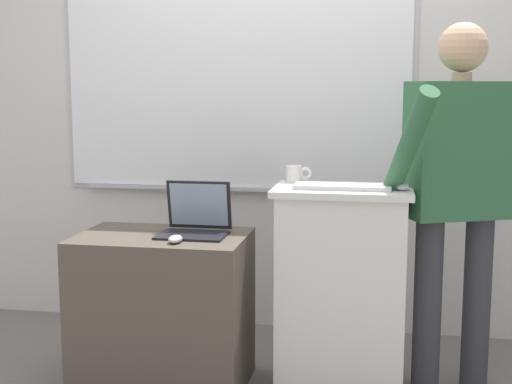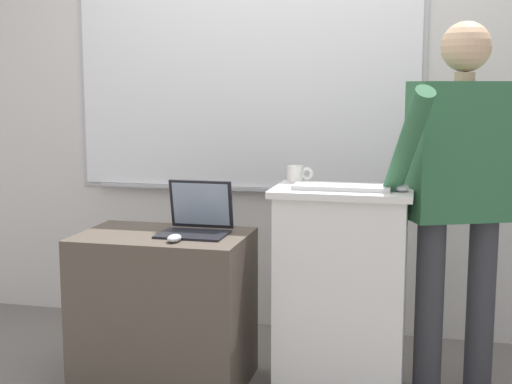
{
  "view_description": "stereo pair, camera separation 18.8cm",
  "coord_description": "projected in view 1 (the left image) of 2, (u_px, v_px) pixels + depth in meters",
  "views": [
    {
      "loc": [
        0.61,
        -2.81,
        1.44
      ],
      "look_at": [
        0.04,
        0.4,
        0.95
      ],
      "focal_mm": 50.0,
      "sensor_mm": 36.0,
      "label": 1
    },
    {
      "loc": [
        0.8,
        -2.77,
        1.44
      ],
      "look_at": [
        0.04,
        0.4,
        0.95
      ],
      "focal_mm": 50.0,
      "sensor_mm": 36.0,
      "label": 2
    }
  ],
  "objects": [
    {
      "name": "back_wall",
      "position": [
        277.0,
        92.0,
        4.17
      ],
      "size": [
        6.4,
        0.17,
        2.79
      ],
      "color": "silver",
      "rests_on": "ground_plane"
    },
    {
      "name": "lectern_podium",
      "position": [
        341.0,
        290.0,
        3.33
      ],
      "size": [
        0.63,
        0.41,
        0.98
      ],
      "color": "silver",
      "rests_on": "ground_plane"
    },
    {
      "name": "side_desk",
      "position": [
        163.0,
        310.0,
        3.42
      ],
      "size": [
        0.8,
        0.53,
        0.74
      ],
      "color": "#4C4238",
      "rests_on": "ground_plane"
    },
    {
      "name": "person_presenter",
      "position": [
        458.0,
        180.0,
        3.27
      ],
      "size": [
        0.64,
        0.69,
        1.72
      ],
      "rotation": [
        0.0,
        0.0,
        0.41
      ],
      "color": "#333338",
      "rests_on": "ground_plane"
    },
    {
      "name": "laptop",
      "position": [
        196.0,
        217.0,
        3.4
      ],
      "size": [
        0.32,
        0.28,
        0.25
      ],
      "color": "black",
      "rests_on": "side_desk"
    },
    {
      "name": "wireless_keyboard",
      "position": [
        342.0,
        187.0,
        3.2
      ],
      "size": [
        0.43,
        0.15,
        0.02
      ],
      "color": "silver",
      "rests_on": "lectern_podium"
    },
    {
      "name": "computer_mouse_by_laptop",
      "position": [
        175.0,
        239.0,
        3.19
      ],
      "size": [
        0.06,
        0.1,
        0.03
      ],
      "color": "#BCBCC1",
      "rests_on": "side_desk"
    },
    {
      "name": "computer_mouse_by_keyboard",
      "position": [
        402.0,
        186.0,
        3.16
      ],
      "size": [
        0.06,
        0.1,
        0.03
      ],
      "color": "#BCBCC1",
      "rests_on": "lectern_podium"
    },
    {
      "name": "coffee_mug",
      "position": [
        295.0,
        174.0,
        3.42
      ],
      "size": [
        0.13,
        0.08,
        0.08
      ],
      "color": "silver",
      "rests_on": "lectern_podium"
    }
  ]
}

